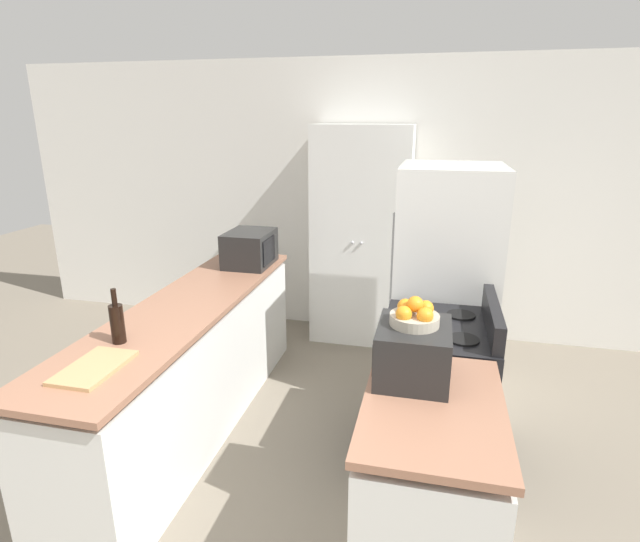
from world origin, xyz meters
name	(u,v)px	position (x,y,z in m)	size (l,w,h in m)	color
wall_back	(356,200)	(0.00, 3.40, 1.30)	(7.00, 0.06, 2.60)	white
counter_left	(191,368)	(-0.80, 1.40, 0.44)	(0.60, 2.61, 0.91)	silver
counter_right	(427,493)	(0.80, 0.56, 0.44)	(0.60, 0.92, 0.91)	silver
pantry_cabinet	(361,237)	(0.09, 3.13, 1.01)	(0.89, 0.48, 2.02)	white
stove	(434,393)	(0.82, 1.42, 0.46)	(0.66, 0.75, 1.07)	black
refrigerator	(445,286)	(0.86, 2.23, 0.88)	(0.74, 0.79, 1.76)	white
microwave	(250,248)	(-0.70, 2.34, 1.05)	(0.35, 0.44, 0.28)	black
wine_bottle	(117,322)	(-0.87, 0.79, 1.02)	(0.07, 0.07, 0.31)	black
toaster_oven	(413,352)	(0.70, 0.76, 1.04)	(0.34, 0.38, 0.26)	black
fruit_bowl	(415,315)	(0.69, 0.78, 1.21)	(0.23, 0.23, 0.14)	#B2A893
cutting_board	(94,368)	(-0.80, 0.49, 0.92)	(0.24, 0.39, 0.02)	tan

